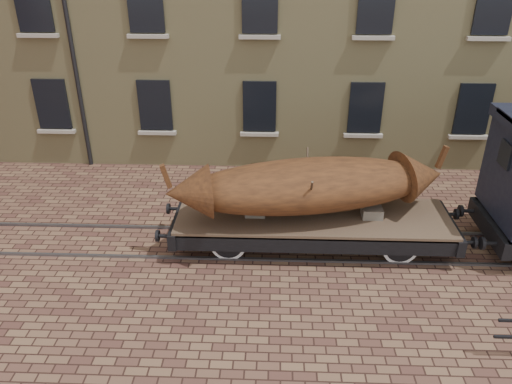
{
  "coord_description": "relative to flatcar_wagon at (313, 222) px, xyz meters",
  "views": [
    {
      "loc": [
        -1.99,
        -11.04,
        7.27
      ],
      "look_at": [
        -2.44,
        0.5,
        1.3
      ],
      "focal_mm": 35.0,
      "sensor_mm": 36.0,
      "label": 1
    }
  ],
  "objects": [
    {
      "name": "ground",
      "position": [
        0.97,
        -0.0,
        -0.73
      ],
      "size": [
        90.0,
        90.0,
        0.0
      ],
      "primitive_type": "plane",
      "color": "#4D2E26"
    },
    {
      "name": "iron_boat",
      "position": [
        -0.15,
        -0.0,
        1.04
      ],
      "size": [
        7.08,
        3.15,
        1.68
      ],
      "color": "brown",
      "rests_on": "flatcar_wagon"
    },
    {
      "name": "flatcar_wagon",
      "position": [
        0.0,
        0.0,
        0.0
      ],
      "size": [
        7.81,
        2.12,
        1.18
      ],
      "color": "#4F3B25",
      "rests_on": "ground"
    },
    {
      "name": "rail_track",
      "position": [
        0.97,
        -0.0,
        -0.7
      ],
      "size": [
        30.0,
        1.52,
        0.06
      ],
      "color": "#59595E",
      "rests_on": "ground"
    }
  ]
}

